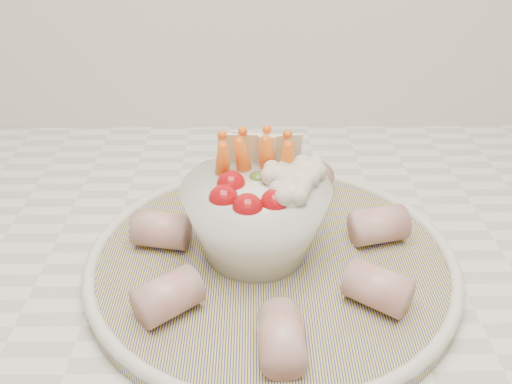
{
  "coord_description": "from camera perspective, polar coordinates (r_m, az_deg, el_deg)",
  "views": [
    {
      "loc": [
        -0.14,
        0.99,
        1.27
      ],
      "look_at": [
        -0.13,
        1.43,
        1.0
      ],
      "focal_mm": 40.0,
      "sensor_mm": 36.0,
      "label": 1
    }
  ],
  "objects": [
    {
      "name": "veggie_bowl",
      "position": [
        0.53,
        0.19,
        -2.19
      ],
      "size": [
        0.14,
        0.14,
        0.11
      ],
      "color": "silver",
      "rests_on": "serving_platter"
    },
    {
      "name": "serving_platter",
      "position": [
        0.55,
        1.58,
        -6.89
      ],
      "size": [
        0.35,
        0.35,
        0.02
      ],
      "color": "navy",
      "rests_on": "kitchen_counter"
    },
    {
      "name": "cured_meat_rolls",
      "position": [
        0.53,
        1.49,
        -5.04
      ],
      "size": [
        0.27,
        0.29,
        0.04
      ],
      "color": "#A84D4D",
      "rests_on": "serving_platter"
    }
  ]
}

